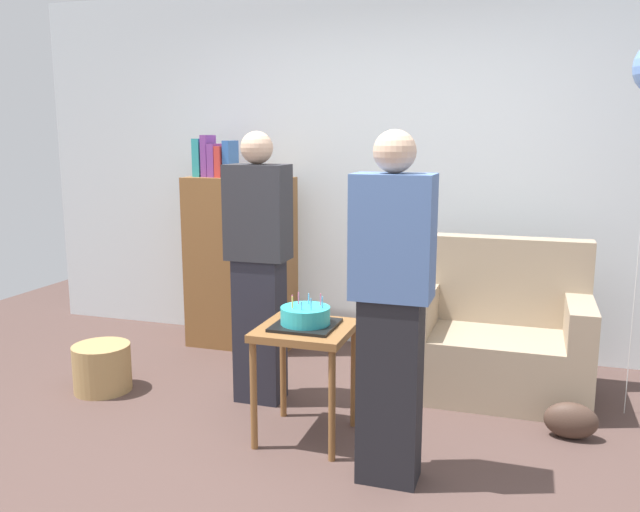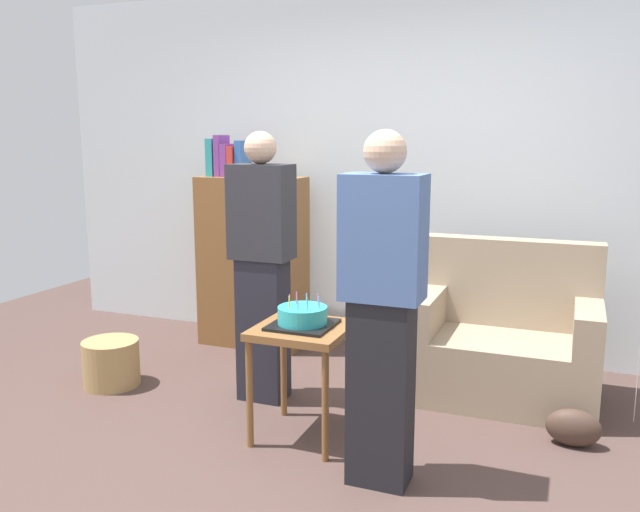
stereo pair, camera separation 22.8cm
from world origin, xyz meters
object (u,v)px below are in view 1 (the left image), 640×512
at_px(birthday_cake, 305,317).
at_px(person_holding_cake, 392,308).
at_px(bookshelf, 240,259).
at_px(person_blowing_candles, 259,267).
at_px(wicker_basket, 102,368).
at_px(couch, 497,339).
at_px(handbag, 571,420).
at_px(side_table, 305,344).

height_order(birthday_cake, person_holding_cake, person_holding_cake).
xyz_separation_m(bookshelf, person_blowing_candles, (0.56, -0.94, 0.16)).
height_order(bookshelf, wicker_basket, bookshelf).
xyz_separation_m(bookshelf, wicker_basket, (-0.46, -1.12, -0.53)).
bearing_deg(birthday_cake, bookshelf, 126.52).
relative_size(couch, handbag, 3.93).
bearing_deg(handbag, bookshelf, 158.59).
height_order(bookshelf, side_table, bookshelf).
xyz_separation_m(couch, side_table, (-0.94, -0.98, 0.18)).
xyz_separation_m(person_blowing_candles, wicker_basket, (-1.02, -0.18, -0.68)).
bearing_deg(handbag, side_table, -162.91).
bearing_deg(wicker_basket, birthday_cake, -8.65).
distance_m(side_table, person_holding_cake, 0.67).
xyz_separation_m(side_table, person_blowing_candles, (-0.43, 0.40, 0.31)).
bearing_deg(person_holding_cake, birthday_cake, -20.44).
relative_size(birthday_cake, handbag, 1.14).
relative_size(person_holding_cake, wicker_basket, 4.53).
relative_size(couch, person_blowing_candles, 0.67).
bearing_deg(wicker_basket, person_blowing_candles, 10.02).
relative_size(person_holding_cake, handbag, 5.82).
distance_m(person_blowing_candles, person_holding_cake, 1.17).
bearing_deg(person_blowing_candles, birthday_cake, -23.73).
height_order(couch, person_holding_cake, person_holding_cake).
bearing_deg(person_holding_cake, couch, -99.26).
bearing_deg(bookshelf, side_table, -53.48).
xyz_separation_m(side_table, birthday_cake, (0.00, 0.00, 0.15)).
xyz_separation_m(side_table, handbag, (1.36, 0.42, -0.42)).
distance_m(side_table, person_blowing_candles, 0.67).
bearing_deg(bookshelf, person_holding_cake, -47.27).
relative_size(birthday_cake, person_holding_cake, 0.20).
height_order(couch, wicker_basket, couch).
bearing_deg(bookshelf, person_blowing_candles, -59.17).
relative_size(couch, person_holding_cake, 0.67).
relative_size(couch, side_table, 1.78).
xyz_separation_m(person_holding_cake, wicker_basket, (-1.96, 0.51, -0.68)).
height_order(birthday_cake, handbag, birthday_cake).
distance_m(couch, person_blowing_candles, 1.57).
distance_m(person_holding_cake, handbag, 1.32).
bearing_deg(person_holding_cake, bookshelf, -38.18).
distance_m(birthday_cake, person_blowing_candles, 0.61).
distance_m(birthday_cake, person_holding_cake, 0.61).
relative_size(side_table, person_holding_cake, 0.38).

